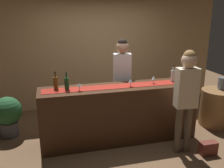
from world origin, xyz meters
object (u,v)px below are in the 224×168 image
round_side_table (217,107)px  potted_plant_tall (8,114)px  vase_on_side_table (221,83)px  handbag (208,148)px  wine_bottle_clear (173,75)px  wine_bottle_amber (56,83)px  bartender (122,73)px  wine_bottle_green (67,84)px  wine_glass_mid_counter (79,85)px  wine_glass_far_end (154,78)px  customer_sipping (186,91)px  wine_glass_near_customer (131,81)px

round_side_table → potted_plant_tall: 4.10m
vase_on_side_table → handbag: (-0.92, -1.02, -0.75)m
wine_bottle_clear → wine_bottle_amber: same height
wine_bottle_clear → bartender: 0.97m
wine_bottle_amber → wine_bottle_green: size_ratio=1.00×
wine_glass_mid_counter → wine_glass_far_end: (1.33, 0.10, 0.00)m
wine_glass_far_end → handbag: (0.64, -0.84, -1.01)m
wine_glass_far_end → vase_on_side_table: (1.56, 0.17, -0.26)m
wine_bottle_green → handbag: 2.53m
wine_bottle_clear → customer_sipping: 0.72m
vase_on_side_table → bartender: bearing=168.2°
wine_bottle_amber → round_side_table: 3.27m
wine_bottle_amber → vase_on_side_table: size_ratio=1.26×
wine_bottle_green → bartender: size_ratio=0.17×
wine_bottle_clear → wine_glass_far_end: wine_bottle_clear is taller
bartender → potted_plant_tall: size_ratio=2.31×
wine_bottle_green → round_side_table: wine_bottle_green is taller
bartender → potted_plant_tall: (-2.17, 0.06, -0.66)m
wine_glass_mid_counter → handbag: bearing=-20.7°
wine_glass_near_customer → round_side_table: 2.09m
wine_bottle_clear → handbag: bearing=-75.0°
bartender → handbag: bearing=139.2°
wine_bottle_amber → potted_plant_tall: bearing=147.7°
wine_bottle_green → wine_glass_near_customer: 1.07m
bartender → vase_on_side_table: bearing=-178.9°
wine_bottle_clear → wine_glass_far_end: 0.41m
bartender → vase_on_side_table: (1.97, -0.41, -0.24)m
wine_glass_mid_counter → wine_glass_far_end: 1.33m
wine_glass_near_customer → bartender: 0.66m
wine_bottle_green → customer_sipping: (1.79, -0.64, -0.07)m
wine_glass_near_customer → bartender: size_ratio=0.08×
wine_glass_near_customer → customer_sipping: customer_sipping is taller
wine_bottle_amber → bartender: (1.29, 0.50, -0.02)m
wine_bottle_green → customer_sipping: bearing=-19.6°
wine_glass_near_customer → handbag: 1.68m
vase_on_side_table → wine_bottle_amber: bearing=-178.4°
customer_sipping → wine_bottle_clear: bearing=85.5°
wine_bottle_green → handbag: size_ratio=1.08×
handbag → customer_sipping: bearing=151.6°
vase_on_side_table → wine_glass_near_customer: bearing=-173.2°
wine_bottle_green → round_side_table: bearing=2.3°
wine_glass_near_customer → wine_bottle_green: bearing=176.8°
wine_glass_far_end → round_side_table: bearing=4.3°
wine_glass_far_end → potted_plant_tall: wine_glass_far_end is taller
wine_glass_far_end → wine_glass_near_customer: bearing=-171.4°
wine_glass_mid_counter → wine_bottle_clear: bearing=5.1°
wine_glass_far_end → bartender: bearing=124.7°
wine_glass_mid_counter → round_side_table: bearing=4.3°
wine_glass_far_end → wine_bottle_amber: bearing=177.2°
wine_bottle_clear → bartender: bearing=146.7°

